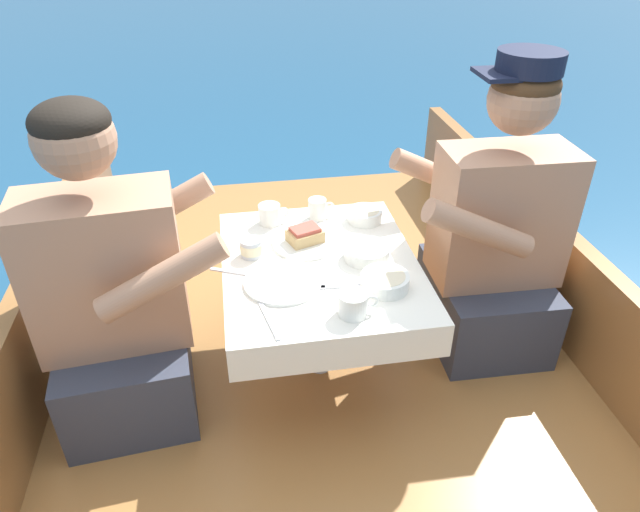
% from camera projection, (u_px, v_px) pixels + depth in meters
% --- Properties ---
extents(ground_plane, '(60.00, 60.00, 0.00)m').
position_uv_depth(ground_plane, '(321.00, 423.00, 2.03)').
color(ground_plane, navy).
extents(boat_deck, '(1.82, 3.00, 0.25)m').
position_uv_depth(boat_deck, '(321.00, 398.00, 1.96)').
color(boat_deck, '#9E6B38').
rests_on(boat_deck, ground_plane).
extents(gunwale_port, '(0.06, 3.00, 0.37)m').
position_uv_depth(gunwale_port, '(26.00, 360.00, 1.67)').
color(gunwale_port, '#936033').
rests_on(gunwale_port, boat_deck).
extents(gunwale_starboard, '(0.06, 3.00, 0.37)m').
position_uv_depth(gunwale_starboard, '(578.00, 300.00, 1.91)').
color(gunwale_starboard, '#936033').
rests_on(gunwale_starboard, boat_deck).
extents(cockpit_table, '(0.57, 0.70, 0.42)m').
position_uv_depth(cockpit_table, '(320.00, 276.00, 1.71)').
color(cockpit_table, '#B2B2B7').
rests_on(cockpit_table, boat_deck).
extents(person_port, '(0.55, 0.48, 0.95)m').
position_uv_depth(person_port, '(116.00, 302.00, 1.59)').
color(person_port, '#333847').
rests_on(person_port, boat_deck).
extents(person_starboard, '(0.53, 0.45, 0.98)m').
position_uv_depth(person_starboard, '(494.00, 240.00, 1.84)').
color(person_starboard, '#333847').
rests_on(person_starboard, boat_deck).
extents(plate_sandwich, '(0.21, 0.21, 0.01)m').
position_uv_depth(plate_sandwich, '(305.00, 242.00, 1.77)').
color(plate_sandwich, silver).
rests_on(plate_sandwich, cockpit_table).
extents(plate_bread, '(0.22, 0.22, 0.01)m').
position_uv_depth(plate_bread, '(283.00, 282.00, 1.59)').
color(plate_bread, silver).
rests_on(plate_bread, cockpit_table).
extents(sandwich, '(0.12, 0.10, 0.05)m').
position_uv_depth(sandwich, '(305.00, 235.00, 1.75)').
color(sandwich, tan).
rests_on(sandwich, plate_sandwich).
extents(bowl_port_near, '(0.13, 0.13, 0.04)m').
position_uv_depth(bowl_port_near, '(385.00, 281.00, 1.56)').
color(bowl_port_near, silver).
rests_on(bowl_port_near, cockpit_table).
extents(bowl_starboard_near, '(0.14, 0.14, 0.04)m').
position_uv_depth(bowl_starboard_near, '(367.00, 252.00, 1.69)').
color(bowl_starboard_near, silver).
rests_on(bowl_starboard_near, cockpit_table).
extents(bowl_center_far, '(0.11, 0.11, 0.04)m').
position_uv_depth(bowl_center_far, '(365.00, 215.00, 1.88)').
color(bowl_center_far, silver).
rests_on(bowl_center_far, cockpit_table).
extents(coffee_cup_port, '(0.10, 0.07, 0.07)m').
position_uv_depth(coffee_cup_port, '(270.00, 214.00, 1.86)').
color(coffee_cup_port, silver).
rests_on(coffee_cup_port, cockpit_table).
extents(coffee_cup_starboard, '(0.11, 0.08, 0.06)m').
position_uv_depth(coffee_cup_starboard, '(353.00, 303.00, 1.46)').
color(coffee_cup_starboard, silver).
rests_on(coffee_cup_starboard, cockpit_table).
extents(coffee_cup_center, '(0.09, 0.06, 0.07)m').
position_uv_depth(coffee_cup_center, '(318.00, 208.00, 1.89)').
color(coffee_cup_center, silver).
rests_on(coffee_cup_center, cockpit_table).
extents(tin_can, '(0.07, 0.07, 0.05)m').
position_uv_depth(tin_can, '(251.00, 248.00, 1.70)').
color(tin_can, silver).
rests_on(tin_can, cockpit_table).
extents(utensil_fork_starboard, '(0.17, 0.03, 0.00)m').
position_uv_depth(utensil_fork_starboard, '(337.00, 287.00, 1.57)').
color(utensil_fork_starboard, silver).
rests_on(utensil_fork_starboard, cockpit_table).
extents(utensil_knife_starboard, '(0.16, 0.08, 0.00)m').
position_uv_depth(utensil_knife_starboard, '(238.00, 273.00, 1.63)').
color(utensil_knife_starboard, silver).
rests_on(utensil_knife_starboard, cockpit_table).
extents(utensil_knife_port, '(0.05, 0.17, 0.00)m').
position_uv_depth(utensil_knife_port, '(269.00, 320.00, 1.45)').
color(utensil_knife_port, silver).
rests_on(utensil_knife_port, cockpit_table).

